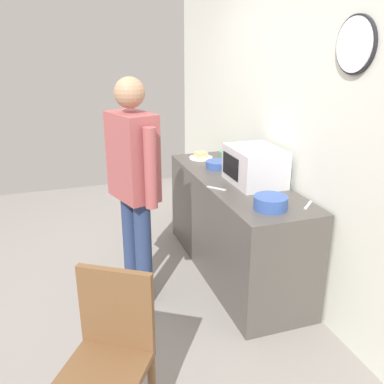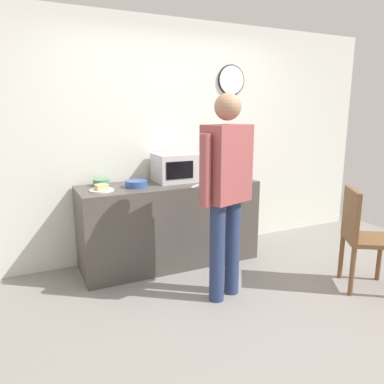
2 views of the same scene
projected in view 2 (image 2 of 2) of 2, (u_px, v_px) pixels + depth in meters
ground_plane at (246, 311)px, 3.04m from camera, size 6.00×6.00×0.00m
back_wall at (172, 140)px, 4.17m from camera, size 5.40×0.13×2.60m
kitchen_counter at (170, 224)px, 3.94m from camera, size 1.88×0.62×0.88m
microwave at (178, 167)px, 3.96m from camera, size 0.50×0.39×0.30m
sandwich_plate at (102, 189)px, 3.49m from camera, size 0.23×0.23×0.07m
salad_bowl at (101, 182)px, 3.74m from camera, size 0.17×0.17×0.07m
cereal_bowl at (228, 175)px, 4.09m from camera, size 0.24×0.24×0.09m
mixing_bowl at (136, 184)px, 3.66m from camera, size 0.22×0.22×0.07m
fork_utensil at (195, 186)px, 3.70m from camera, size 0.14×0.12×0.01m
spoon_utensil at (218, 175)px, 4.37m from camera, size 0.13×0.14×0.01m
person_standing at (226, 183)px, 3.08m from camera, size 0.57×0.35×1.77m
wooden_chair at (361, 234)px, 3.36m from camera, size 0.55×0.55×0.94m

